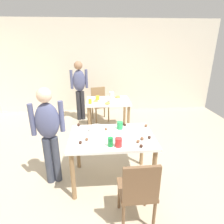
{
  "coord_description": "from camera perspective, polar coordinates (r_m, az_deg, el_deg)",
  "views": [
    {
      "loc": [
        -0.25,
        -2.4,
        1.99
      ],
      "look_at": [
        -0.03,
        0.52,
        0.9
      ],
      "focal_mm": 30.23,
      "sensor_mm": 36.0,
      "label": 1
    }
  ],
  "objects": [
    {
      "name": "chair_far_table",
      "position": [
        5.03,
        -3.84,
        3.09
      ],
      "size": [
        0.5,
        0.5,
        0.87
      ],
      "color": "olive",
      "rests_on": "ground_plane"
    },
    {
      "name": "pitcher_far",
      "position": [
        4.13,
        -0.11,
        4.58
      ],
      "size": [
        0.1,
        0.1,
        0.23
      ],
      "primitive_type": "cylinder",
      "color": "white",
      "rests_on": "dining_table_far"
    },
    {
      "name": "cake_ball_3",
      "position": [
        2.42,
        8.81,
        -10.11
      ],
      "size": [
        0.05,
        0.05,
        0.05
      ],
      "primitive_type": "sphere",
      "color": "#3D2319",
      "rests_on": "dining_table_near"
    },
    {
      "name": "cake_ball_2",
      "position": [
        2.83,
        -1.87,
        -5.18
      ],
      "size": [
        0.04,
        0.04,
        0.04
      ],
      "primitive_type": "sphere",
      "color": "brown",
      "rests_on": "dining_table_near"
    },
    {
      "name": "chair_near_table",
      "position": [
        2.22,
        7.91,
        -22.28
      ],
      "size": [
        0.41,
        0.41,
        0.87
      ],
      "color": "brown",
      "rests_on": "ground_plane"
    },
    {
      "name": "cake_ball_7",
      "position": [
        2.57,
        -7.66,
        -8.17
      ],
      "size": [
        0.04,
        0.04,
        0.04
      ],
      "primitive_type": "sphere",
      "color": "brown",
      "rests_on": "dining_table_near"
    },
    {
      "name": "donut_far_1",
      "position": [
        4.01,
        -1.36,
        2.65
      ],
      "size": [
        0.12,
        0.12,
        0.04
      ],
      "primitive_type": "torus",
      "color": "gold",
      "rests_on": "dining_table_far"
    },
    {
      "name": "donut_far_3",
      "position": [
        4.47,
        1.75,
        4.57
      ],
      "size": [
        0.13,
        0.13,
        0.04
      ],
      "primitive_type": "torus",
      "color": "gold",
      "rests_on": "dining_table_far"
    },
    {
      "name": "person_girl_near",
      "position": [
        2.74,
        -18.64,
        -5.02
      ],
      "size": [
        0.45,
        0.27,
        1.45
      ],
      "color": "#383D4C",
      "rests_on": "ground_plane"
    },
    {
      "name": "cake_ball_1",
      "position": [
        2.97,
        3.94,
        -3.9
      ],
      "size": [
        0.04,
        0.04,
        0.04
      ],
      "primitive_type": "sphere",
      "color": "#3D2319",
      "rests_on": "dining_table_near"
    },
    {
      "name": "cup_far_1",
      "position": [
        4.06,
        -6.65,
        3.21
      ],
      "size": [
        0.07,
        0.07,
        0.1
      ],
      "primitive_type": "cylinder",
      "color": "yellow",
      "rests_on": "dining_table_far"
    },
    {
      "name": "fork_near",
      "position": [
        2.63,
        6.48,
        -7.83
      ],
      "size": [
        0.17,
        0.02,
        0.01
      ],
      "primitive_type": "cube",
      "color": "silver",
      "rests_on": "dining_table_near"
    },
    {
      "name": "dining_table_far",
      "position": [
        4.31,
        -1.2,
        2.02
      ],
      "size": [
        0.98,
        0.73,
        0.75
      ],
      "color": "white",
      "rests_on": "ground_plane"
    },
    {
      "name": "cake_ball_6",
      "position": [
        2.5,
        -9.54,
        -9.04
      ],
      "size": [
        0.04,
        0.04,
        0.04
      ],
      "primitive_type": "sphere",
      "color": "#3D2319",
      "rests_on": "dining_table_near"
    },
    {
      "name": "soda_can",
      "position": [
        2.4,
        -0.48,
        -9.04
      ],
      "size": [
        0.07,
        0.07,
        0.12
      ],
      "primitive_type": "cylinder",
      "color": "#198438",
      "rests_on": "dining_table_near"
    },
    {
      "name": "wall_back",
      "position": [
        5.65,
        -1.81,
        13.39
      ],
      "size": [
        6.4,
        0.1,
        2.6
      ],
      "primitive_type": "cube",
      "color": "beige",
      "rests_on": "ground_plane"
    },
    {
      "name": "donut_far_2",
      "position": [
        4.53,
        0.1,
        4.74
      ],
      "size": [
        0.11,
        0.11,
        0.03
      ],
      "primitive_type": "torus",
      "color": "gold",
      "rests_on": "dining_table_far"
    },
    {
      "name": "cake_ball_9",
      "position": [
        2.51,
        7.87,
        -8.8
      ],
      "size": [
        0.05,
        0.05,
        0.05
      ],
      "primitive_type": "sphere",
      "color": "brown",
      "rests_on": "dining_table_near"
    },
    {
      "name": "cup_near_0",
      "position": [
        2.4,
        1.98,
        -9.15
      ],
      "size": [
        0.09,
        0.09,
        0.12
      ],
      "primitive_type": "cylinder",
      "color": "red",
      "rests_on": "dining_table_near"
    },
    {
      "name": "cake_ball_8",
      "position": [
        3.01,
        3.32,
        -3.47
      ],
      "size": [
        0.05,
        0.05,
        0.05
      ],
      "primitive_type": "sphere",
      "color": "#3D2319",
      "rests_on": "dining_table_near"
    },
    {
      "name": "cake_ball_5",
      "position": [
        2.59,
        9.07,
        -7.91
      ],
      "size": [
        0.05,
        0.05,
        0.05
      ],
      "primitive_type": "sphere",
      "color": "brown",
      "rests_on": "dining_table_near"
    },
    {
      "name": "person_adult_far",
      "position": [
        4.97,
        -9.82,
        7.85
      ],
      "size": [
        0.45,
        0.27,
        1.55
      ],
      "color": "#28282D",
      "rests_on": "ground_plane"
    },
    {
      "name": "mixing_bowl",
      "position": [
        2.82,
        -4.84,
        -5.05
      ],
      "size": [
        0.21,
        0.21,
        0.07
      ],
      "primitive_type": "cylinder",
      "color": "white",
      "rests_on": "dining_table_near"
    },
    {
      "name": "donut_far_0",
      "position": [
        4.18,
        -4.94,
        3.3
      ],
      "size": [
        0.11,
        0.11,
        0.03
      ],
      "primitive_type": "torus",
      "color": "gold",
      "rests_on": "dining_table_far"
    },
    {
      "name": "ground_plane",
      "position": [
        3.13,
        1.29,
        -19.13
      ],
      "size": [
        6.4,
        6.4,
        0.0
      ],
      "primitive_type": "plane",
      "color": "tan"
    },
    {
      "name": "cake_ball_4",
      "position": [
        2.98,
        10.22,
        -4.06
      ],
      "size": [
        0.05,
        0.05,
        0.05
      ],
      "primitive_type": "sphere",
      "color": "brown",
      "rests_on": "dining_table_near"
    },
    {
      "name": "dining_table_near",
      "position": [
        2.72,
        -0.02,
        -9.06
      ],
      "size": [
        1.18,
        0.81,
        0.75
      ],
      "color": "white",
      "rests_on": "ground_plane"
    },
    {
      "name": "cup_far_0",
      "position": [
        4.32,
        -4.41,
        4.3
      ],
      "size": [
        0.09,
        0.09,
        0.09
      ],
      "primitive_type": "cylinder",
      "color": "yellow",
      "rests_on": "dining_table_far"
    },
    {
      "name": "cake_ball_10",
      "position": [
        3.0,
        -10.06,
        -3.85
      ],
      "size": [
        0.05,
        0.05,
        0.05
      ],
      "primitive_type": "sphere",
      "color": "#3D2319",
      "rests_on": "dining_table_near"
    },
    {
      "name": "cake_ball_0",
      "position": [
        2.64,
        11.22,
        -7.49
      ],
      "size": [
        0.04,
        0.04,
        0.04
      ],
      "primitive_type": "sphere",
      "color": "#3D2319",
      "rests_on": "dining_table_near"
    },
    {
      "name": "cup_near_1",
      "position": [
        2.86,
        2.4,
        -4.05
      ],
      "size": [
        0.09,
        0.09,
        0.11
      ],
      "primitive_type": "cylinder",
      "color": "green",
      "rests_on": "dining_table_near"
    }
  ]
}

